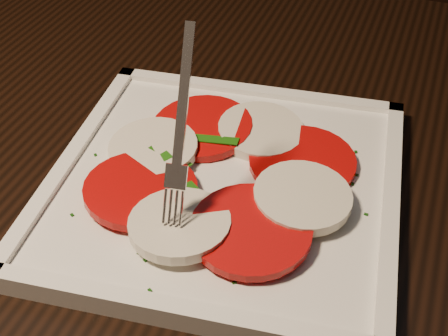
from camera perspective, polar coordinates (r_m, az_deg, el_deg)
name	(u,v)px	position (r m, az deg, el deg)	size (l,w,h in m)	color
table	(225,199)	(0.73, 0.10, -2.81)	(1.21, 0.81, 0.75)	black
chair	(386,31)	(1.36, 14.59, 12.00)	(0.54, 0.54, 0.93)	black
plate	(224,186)	(0.58, 0.00, -1.69)	(0.32, 0.32, 0.01)	white
caprese_salad	(224,173)	(0.57, -0.01, -0.48)	(0.27, 0.27, 0.02)	#B90408
fork	(184,117)	(0.51, -3.64, 4.64)	(0.03, 0.08, 0.14)	white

